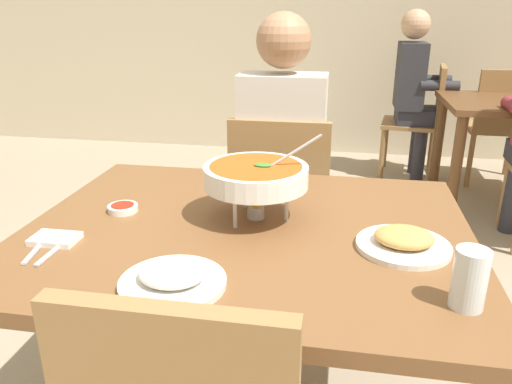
{
  "coord_description": "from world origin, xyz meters",
  "views": [
    {
      "loc": [
        0.25,
        -1.26,
        1.33
      ],
      "look_at": [
        0.0,
        0.15,
        0.79
      ],
      "focal_mm": 34.96,
      "sensor_mm": 36.0,
      "label": 1
    }
  ],
  "objects": [
    {
      "name": "drink_glass",
      "position": [
        0.52,
        -0.31,
        0.8
      ],
      "size": [
        0.07,
        0.07,
        0.13
      ],
      "color": "silver",
      "rests_on": "dining_table_main"
    },
    {
      "name": "curry_bowl",
      "position": [
        0.01,
        0.07,
        0.87
      ],
      "size": [
        0.33,
        0.3,
        0.26
      ],
      "color": "silver",
      "rests_on": "dining_table_main"
    },
    {
      "name": "fork_utensil",
      "position": [
        -0.5,
        -0.23,
        0.75
      ],
      "size": [
        0.04,
        0.17,
        0.01
      ],
      "primitive_type": "cube",
      "rotation": [
        0.0,
        0.0,
        0.19
      ],
      "color": "silver",
      "rests_on": "dining_table_main"
    },
    {
      "name": "chair_bg_corner",
      "position": [
        1.42,
        2.74,
        0.51
      ],
      "size": [
        0.44,
        0.44,
        0.9
      ],
      "color": "olive",
      "rests_on": "ground_plane"
    },
    {
      "name": "dining_table_main",
      "position": [
        0.0,
        0.0,
        0.64
      ],
      "size": [
        1.24,
        1.0,
        0.74
      ],
      "color": "brown",
      "rests_on": "ground_plane"
    },
    {
      "name": "sauce_dish",
      "position": [
        -0.39,
        0.05,
        0.75
      ],
      "size": [
        0.09,
        0.09,
        0.02
      ],
      "color": "white",
      "rests_on": "dining_table_main"
    },
    {
      "name": "patron_bg_middle",
      "position": [
        0.78,
        2.84,
        0.75
      ],
      "size": [
        0.45,
        0.4,
        1.31
      ],
      "color": "#2D2D38",
      "rests_on": "ground_plane"
    },
    {
      "name": "rice_plate",
      "position": [
        -0.1,
        -0.34,
        0.76
      ],
      "size": [
        0.24,
        0.24,
        0.06
      ],
      "color": "white",
      "rests_on": "dining_table_main"
    },
    {
      "name": "appetizer_plate",
      "position": [
        0.42,
        -0.06,
        0.76
      ],
      "size": [
        0.24,
        0.24,
        0.06
      ],
      "color": "white",
      "rests_on": "dining_table_main"
    },
    {
      "name": "chair_bg_middle",
      "position": [
        0.88,
        2.85,
        0.51
      ],
      "size": [
        0.5,
        0.5,
        0.9
      ],
      "color": "olive",
      "rests_on": "ground_plane"
    },
    {
      "name": "napkin_folded",
      "position": [
        -0.48,
        -0.18,
        0.75
      ],
      "size": [
        0.12,
        0.08,
        0.02
      ],
      "primitive_type": "cube",
      "rotation": [
        0.0,
        0.0,
        0.01
      ],
      "color": "white",
      "rests_on": "dining_table_main"
    },
    {
      "name": "chair_diner_main",
      "position": [
        -0.0,
        0.78,
        0.51
      ],
      "size": [
        0.44,
        0.44,
        0.9
      ],
      "color": "olive",
      "rests_on": "ground_plane"
    },
    {
      "name": "diner_main",
      "position": [
        0.0,
        0.82,
        0.75
      ],
      "size": [
        0.4,
        0.45,
        1.31
      ],
      "color": "#2D2D38",
      "rests_on": "ground_plane"
    },
    {
      "name": "spoon_utensil",
      "position": [
        -0.45,
        -0.23,
        0.75
      ],
      "size": [
        0.01,
        0.17,
        0.01
      ],
      "primitive_type": "cube",
      "rotation": [
        0.0,
        0.0,
        -0.01
      ],
      "color": "silver",
      "rests_on": "dining_table_main"
    }
  ]
}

